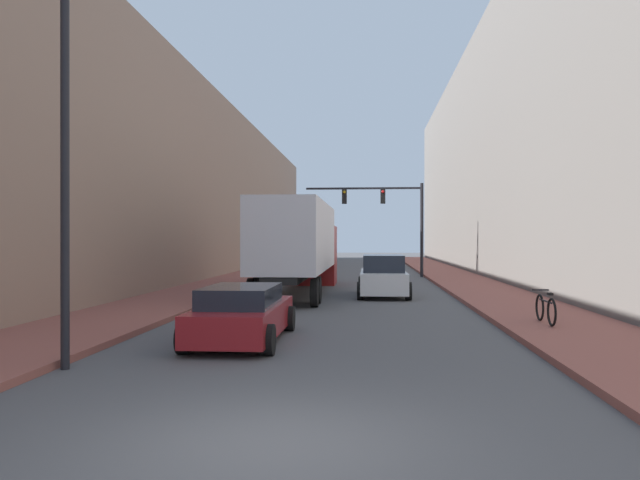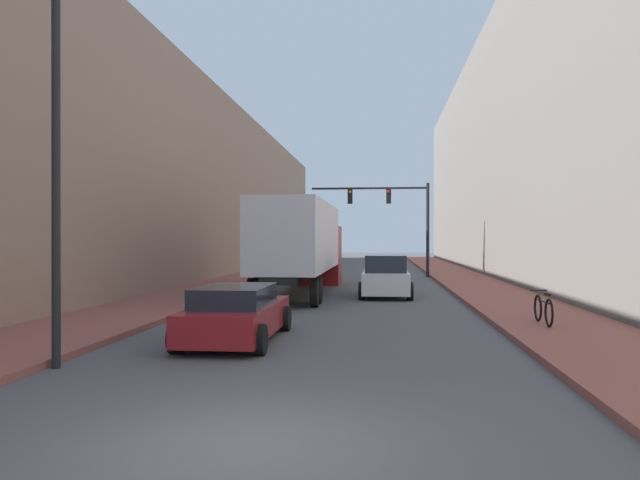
% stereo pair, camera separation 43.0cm
% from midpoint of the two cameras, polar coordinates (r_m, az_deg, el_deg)
% --- Properties ---
extents(ground_plane, '(200.00, 200.00, 0.00)m').
position_cam_midpoint_polar(ground_plane, '(7.51, -6.21, -18.27)').
color(ground_plane, '#4C4C4F').
extents(sidewalk_right, '(3.36, 80.00, 0.15)m').
position_cam_midpoint_polar(sidewalk_right, '(37.40, 12.02, -3.41)').
color(sidewalk_right, brown).
rests_on(sidewalk_right, ground).
extents(sidewalk_left, '(3.36, 80.00, 0.15)m').
position_cam_midpoint_polar(sidewalk_left, '(37.83, -7.02, -3.37)').
color(sidewalk_left, brown).
rests_on(sidewalk_left, ground).
extents(building_right, '(6.00, 80.00, 15.74)m').
position_cam_midpoint_polar(building_right, '(38.62, 19.00, 8.30)').
color(building_right, '#66605B').
rests_on(building_right, ground).
extents(building_left, '(6.00, 80.00, 11.25)m').
position_cam_midpoint_polar(building_left, '(39.10, -13.78, 4.88)').
color(building_left, '#997A66').
rests_on(building_left, ground).
extents(semi_truck, '(2.51, 13.51, 3.83)m').
position_cam_midpoint_polar(semi_truck, '(27.25, -2.25, -0.27)').
color(semi_truck, silver).
rests_on(semi_truck, ground).
extents(sedan_car, '(1.99, 4.68, 1.29)m').
position_cam_midpoint_polar(sedan_car, '(14.61, -7.95, -6.73)').
color(sedan_car, maroon).
rests_on(sedan_car, ground).
extents(suv_car, '(2.10, 4.75, 1.71)m').
position_cam_midpoint_polar(suv_car, '(25.90, 5.33, -3.36)').
color(suv_car, silver).
rests_on(suv_car, ground).
extents(traffic_signal_gantry, '(7.31, 0.35, 5.82)m').
position_cam_midpoint_polar(traffic_signal_gantry, '(39.03, 6.27, 2.66)').
color(traffic_signal_gantry, black).
rests_on(traffic_signal_gantry, ground).
extents(street_lamp, '(0.44, 0.44, 7.27)m').
position_cam_midpoint_polar(street_lamp, '(12.48, -23.22, 10.49)').
color(street_lamp, black).
rests_on(street_lamp, ground).
extents(parked_bicycle, '(0.44, 1.82, 0.86)m').
position_cam_midpoint_polar(parked_bicycle, '(17.34, 19.26, -5.98)').
color(parked_bicycle, black).
rests_on(parked_bicycle, sidewalk_right).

